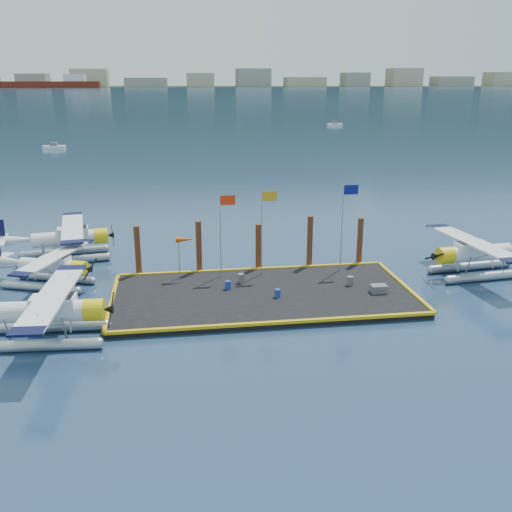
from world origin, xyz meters
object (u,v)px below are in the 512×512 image
at_px(seaplane_d, 476,255).
at_px(drum_0, 228,285).
at_px(piling_2, 258,249).
at_px(piling_3, 310,243).
at_px(seaplane_c, 68,241).
at_px(piling_0, 138,252).
at_px(flagpole_red, 223,223).
at_px(drum_2, 350,281).
at_px(piling_4, 360,243).
at_px(flagpole_blue, 345,215).
at_px(seaplane_a, 47,314).
at_px(windsock, 185,240).
at_px(seaplane_b, 51,268).
at_px(drum_5, 241,278).
at_px(piling_1, 199,249).
at_px(flagpole_yellow, 264,220).
at_px(crate, 379,289).
at_px(drum_1, 278,293).

relative_size(seaplane_d, drum_0, 17.77).
relative_size(piling_2, piling_3, 0.88).
bearing_deg(seaplane_c, piling_0, 38.63).
bearing_deg(flagpole_red, seaplane_d, -4.77).
height_order(drum_2, piling_4, piling_4).
xyz_separation_m(seaplane_c, flagpole_blue, (21.08, -7.05, 3.07)).
xyz_separation_m(seaplane_a, piling_2, (13.56, 10.12, 0.27)).
distance_m(seaplane_c, flagpole_red, 14.27).
bearing_deg(windsock, seaplane_a, -133.32).
xyz_separation_m(seaplane_b, drum_0, (12.25, -3.37, -0.68)).
bearing_deg(drum_5, flagpole_blue, 11.55).
xyz_separation_m(seaplane_a, drum_0, (10.79, 5.77, -0.94)).
xyz_separation_m(drum_5, piling_1, (-2.79, 3.22, 1.37)).
relative_size(seaplane_a, drum_2, 16.56).
distance_m(flagpole_yellow, piling_4, 8.35).
distance_m(flagpole_yellow, piling_2, 3.07).
bearing_deg(drum_5, piling_0, 156.18).
bearing_deg(piling_4, seaplane_c, 166.59).
height_order(flagpole_red, flagpole_blue, flagpole_blue).
distance_m(seaplane_b, flagpole_red, 12.61).
height_order(crate, flagpole_red, flagpole_red).
xyz_separation_m(drum_1, flagpole_blue, (5.86, 4.75, 4.01)).
bearing_deg(drum_2, drum_1, -164.31).
bearing_deg(seaplane_b, piling_1, 116.04).
xyz_separation_m(seaplane_c, piling_2, (14.88, -5.45, 0.28)).
bearing_deg(drum_1, piling_2, 92.99).
relative_size(drum_1, piling_3, 0.13).
height_order(seaplane_b, piling_1, piling_1).
relative_size(drum_0, drum_5, 0.89).
xyz_separation_m(seaplane_b, piling_3, (19.02, 0.98, 0.78)).
distance_m(piling_3, piling_4, 4.00).
bearing_deg(flagpole_red, drum_2, -20.55).
relative_size(seaplane_b, piling_4, 2.18).
relative_size(crate, piling_4, 0.27).
distance_m(crate, piling_2, 9.83).
xyz_separation_m(drum_0, flagpole_red, (-0.02, 2.74, 3.70)).
distance_m(seaplane_d, piling_4, 8.62).
bearing_deg(piling_3, flagpole_yellow, -157.15).
bearing_deg(flagpole_red, seaplane_c, 149.74).
relative_size(seaplane_c, piling_4, 2.63).
bearing_deg(seaplane_c, drum_1, 43.66).
distance_m(seaplane_c, piling_0, 8.03).
bearing_deg(drum_5, drum_1, -56.87).
bearing_deg(drum_2, piling_1, 154.91).
height_order(flagpole_blue, windsock, flagpole_blue).
xyz_separation_m(crate, piling_1, (-11.75, 6.51, 1.43)).
bearing_deg(windsock, drum_1, -39.05).
bearing_deg(crate, drum_1, 178.67).
distance_m(windsock, piling_1, 2.21).
relative_size(seaplane_c, seaplane_d, 1.01).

